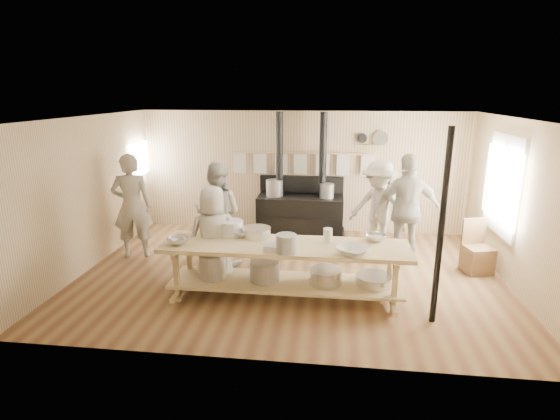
{
  "coord_description": "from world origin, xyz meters",
  "views": [
    {
      "loc": [
        0.65,
        -6.84,
        3.0
      ],
      "look_at": [
        -0.2,
        0.2,
        1.06
      ],
      "focal_mm": 28.0,
      "sensor_mm": 36.0,
      "label": 1
    }
  ],
  "objects_px": {
    "cook_far_left": "(132,206)",
    "cook_right": "(407,210)",
    "prep_table": "(284,265)",
    "cook_left": "(217,214)",
    "stove": "(300,211)",
    "cook_center": "(214,238)",
    "cook_by_window": "(378,208)",
    "roasting_pan": "(279,248)",
    "chair": "(477,257)"
  },
  "relations": [
    {
      "from": "prep_table",
      "to": "roasting_pan",
      "type": "distance_m",
      "value": 0.46
    },
    {
      "from": "stove",
      "to": "chair",
      "type": "bearing_deg",
      "value": -27.63
    },
    {
      "from": "cook_far_left",
      "to": "cook_center",
      "type": "distance_m",
      "value": 2.13
    },
    {
      "from": "prep_table",
      "to": "cook_left",
      "type": "relative_size",
      "value": 1.97
    },
    {
      "from": "cook_by_window",
      "to": "roasting_pan",
      "type": "height_order",
      "value": "cook_by_window"
    },
    {
      "from": "prep_table",
      "to": "cook_right",
      "type": "height_order",
      "value": "cook_right"
    },
    {
      "from": "cook_by_window",
      "to": "chair",
      "type": "distance_m",
      "value": 1.88
    },
    {
      "from": "stove",
      "to": "roasting_pan",
      "type": "distance_m",
      "value": 3.3
    },
    {
      "from": "stove",
      "to": "prep_table",
      "type": "relative_size",
      "value": 0.72
    },
    {
      "from": "prep_table",
      "to": "chair",
      "type": "xyz_separation_m",
      "value": [
        3.15,
        1.37,
        -0.25
      ]
    },
    {
      "from": "stove",
      "to": "cook_right",
      "type": "relative_size",
      "value": 1.31
    },
    {
      "from": "stove",
      "to": "cook_by_window",
      "type": "bearing_deg",
      "value": -32.21
    },
    {
      "from": "prep_table",
      "to": "cook_left",
      "type": "distance_m",
      "value": 1.86
    },
    {
      "from": "cook_by_window",
      "to": "stove",
      "type": "bearing_deg",
      "value": -178.13
    },
    {
      "from": "prep_table",
      "to": "cook_by_window",
      "type": "height_order",
      "value": "cook_by_window"
    },
    {
      "from": "stove",
      "to": "cook_far_left",
      "type": "bearing_deg",
      "value": -150.84
    },
    {
      "from": "cook_far_left",
      "to": "cook_by_window",
      "type": "distance_m",
      "value": 4.53
    },
    {
      "from": "cook_by_window",
      "to": "roasting_pan",
      "type": "relative_size",
      "value": 4.54
    },
    {
      "from": "prep_table",
      "to": "chair",
      "type": "relative_size",
      "value": 3.96
    },
    {
      "from": "cook_right",
      "to": "roasting_pan",
      "type": "height_order",
      "value": "cook_right"
    },
    {
      "from": "chair",
      "to": "roasting_pan",
      "type": "bearing_deg",
      "value": -167.5
    },
    {
      "from": "cook_by_window",
      "to": "roasting_pan",
      "type": "xyz_separation_m",
      "value": [
        -1.57,
        -2.32,
        -0.0
      ]
    },
    {
      "from": "cook_right",
      "to": "chair",
      "type": "xyz_separation_m",
      "value": [
        1.17,
        -0.26,
        -0.72
      ]
    },
    {
      "from": "roasting_pan",
      "to": "chair",
      "type": "bearing_deg",
      "value": 27.01
    },
    {
      "from": "roasting_pan",
      "to": "cook_right",
      "type": "bearing_deg",
      "value": 43.08
    },
    {
      "from": "cook_far_left",
      "to": "cook_right",
      "type": "height_order",
      "value": "cook_right"
    },
    {
      "from": "cook_left",
      "to": "cook_by_window",
      "type": "height_order",
      "value": "cook_left"
    },
    {
      "from": "cook_left",
      "to": "stove",
      "type": "bearing_deg",
      "value": -116.17
    },
    {
      "from": "chair",
      "to": "cook_left",
      "type": "bearing_deg",
      "value": 167.02
    },
    {
      "from": "stove",
      "to": "roasting_pan",
      "type": "bearing_deg",
      "value": -90.76
    },
    {
      "from": "cook_by_window",
      "to": "chair",
      "type": "relative_size",
      "value": 1.97
    },
    {
      "from": "cook_left",
      "to": "cook_right",
      "type": "distance_m",
      "value": 3.33
    },
    {
      "from": "cook_center",
      "to": "roasting_pan",
      "type": "relative_size",
      "value": 4.12
    },
    {
      "from": "chair",
      "to": "roasting_pan",
      "type": "relative_size",
      "value": 2.31
    },
    {
      "from": "cook_left",
      "to": "chair",
      "type": "relative_size",
      "value": 2.01
    },
    {
      "from": "cook_right",
      "to": "roasting_pan",
      "type": "bearing_deg",
      "value": 34.88
    },
    {
      "from": "cook_center",
      "to": "cook_by_window",
      "type": "height_order",
      "value": "cook_by_window"
    },
    {
      "from": "cook_right",
      "to": "cook_by_window",
      "type": "relative_size",
      "value": 1.11
    },
    {
      "from": "cook_left",
      "to": "cook_center",
      "type": "bearing_deg",
      "value": 112.1
    },
    {
      "from": "cook_far_left",
      "to": "cook_center",
      "type": "xyz_separation_m",
      "value": [
        1.82,
        -1.09,
        -0.16
      ]
    },
    {
      "from": "cook_center",
      "to": "cook_right",
      "type": "bearing_deg",
      "value": -173.07
    },
    {
      "from": "stove",
      "to": "cook_by_window",
      "type": "relative_size",
      "value": 1.45
    },
    {
      "from": "cook_left",
      "to": "chair",
      "type": "distance_m",
      "value": 4.53
    },
    {
      "from": "cook_by_window",
      "to": "chair",
      "type": "bearing_deg",
      "value": 11.1
    },
    {
      "from": "cook_by_window",
      "to": "cook_left",
      "type": "bearing_deg",
      "value": -130.05
    },
    {
      "from": "cook_left",
      "to": "cook_center",
      "type": "height_order",
      "value": "cook_left"
    },
    {
      "from": "cook_far_left",
      "to": "roasting_pan",
      "type": "distance_m",
      "value": 3.33
    },
    {
      "from": "roasting_pan",
      "to": "prep_table",
      "type": "bearing_deg",
      "value": 80.96
    },
    {
      "from": "cook_left",
      "to": "cook_by_window",
      "type": "distance_m",
      "value": 2.96
    },
    {
      "from": "cook_center",
      "to": "roasting_pan",
      "type": "height_order",
      "value": "cook_center"
    }
  ]
}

